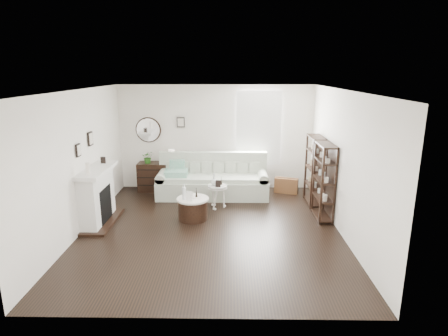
{
  "coord_description": "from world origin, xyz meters",
  "views": [
    {
      "loc": [
        0.37,
        -6.84,
        3.05
      ],
      "look_at": [
        0.24,
        0.8,
        1.04
      ],
      "focal_mm": 30.0,
      "sensor_mm": 36.0,
      "label": 1
    }
  ],
  "objects_px": {
    "sofa": "(213,182)",
    "pedestal_table": "(217,187)",
    "drum_table": "(193,208)",
    "dresser": "(160,177)"
  },
  "relations": [
    {
      "from": "sofa",
      "to": "pedestal_table",
      "type": "bearing_deg",
      "value": -80.61
    },
    {
      "from": "drum_table",
      "to": "sofa",
      "type": "bearing_deg",
      "value": 77.57
    },
    {
      "from": "sofa",
      "to": "dresser",
      "type": "distance_m",
      "value": 1.44
    },
    {
      "from": "dresser",
      "to": "pedestal_table",
      "type": "xyz_separation_m",
      "value": [
        1.54,
        -1.28,
        0.12
      ]
    },
    {
      "from": "drum_table",
      "to": "dresser",
      "type": "bearing_deg",
      "value": 118.2
    },
    {
      "from": "drum_table",
      "to": "pedestal_table",
      "type": "xyz_separation_m",
      "value": [
        0.49,
        0.67,
        0.25
      ]
    },
    {
      "from": "sofa",
      "to": "pedestal_table",
      "type": "xyz_separation_m",
      "value": [
        0.15,
        -0.9,
        0.14
      ]
    },
    {
      "from": "sofa",
      "to": "pedestal_table",
      "type": "height_order",
      "value": "sofa"
    },
    {
      "from": "sofa",
      "to": "dresser",
      "type": "xyz_separation_m",
      "value": [
        -1.39,
        0.39,
        0.02
      ]
    },
    {
      "from": "sofa",
      "to": "pedestal_table",
      "type": "relative_size",
      "value": 5.08
    }
  ]
}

